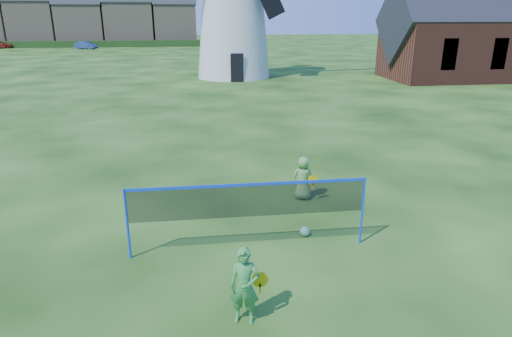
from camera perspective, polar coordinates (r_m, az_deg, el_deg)
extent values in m
plane|color=black|center=(10.34, -0.74, -8.84)|extent=(220.00, 220.00, 0.00)
cube|color=black|center=(34.38, -2.44, 12.72)|extent=(0.96, 0.12, 2.12)
cube|color=black|center=(34.76, -2.62, 18.99)|extent=(0.67, 0.12, 0.87)
cube|color=brown|center=(40.05, 25.97, 13.41)|extent=(13.12, 6.56, 4.37)
cube|color=#2D3035|center=(39.96, 26.44, 16.50)|extent=(13.77, 6.68, 6.68)
cube|color=black|center=(35.31, 23.47, 13.23)|extent=(1.09, 0.11, 2.19)
cube|color=black|center=(37.38, 28.65, 12.74)|extent=(1.09, 0.11, 2.19)
cylinder|color=blue|center=(9.56, -16.11, -6.87)|extent=(0.05, 0.05, 1.55)
cylinder|color=blue|center=(10.06, 13.41, -5.31)|extent=(0.05, 0.05, 1.55)
cube|color=black|center=(9.34, -0.96, -4.19)|extent=(5.00, 0.01, 0.70)
cube|color=blue|center=(9.20, -0.97, -2.08)|extent=(5.00, 0.02, 0.06)
imported|color=green|center=(7.47, -1.48, -14.79)|extent=(0.56, 0.44, 1.35)
cylinder|color=#DEBD0B|center=(7.66, 0.52, -14.00)|extent=(0.28, 0.02, 0.28)
cube|color=#DEBD0B|center=(7.75, 0.51, -15.05)|extent=(0.03, 0.02, 0.20)
imported|color=#65A24E|center=(12.27, 6.05, -1.23)|extent=(0.67, 0.51, 1.21)
cylinder|color=#DEBD0B|center=(12.12, 7.30, -1.47)|extent=(0.28, 0.02, 0.28)
cube|color=#DEBD0B|center=(12.18, 7.27, -2.22)|extent=(0.03, 0.02, 0.20)
sphere|color=green|center=(10.44, 6.25, -7.98)|extent=(0.22, 0.22, 0.22)
cube|color=tan|center=(85.06, -26.23, 16.24)|extent=(7.04, 8.00, 6.85)
cube|color=tan|center=(83.12, -21.14, 16.70)|extent=(7.25, 8.00, 6.36)
cube|color=#4C4C54|center=(83.12, -21.46, 19.22)|extent=(7.55, 8.40, 1.00)
cube|color=tan|center=(81.76, -15.63, 17.35)|extent=(7.67, 8.00, 6.72)
cube|color=#4C4C54|center=(81.78, -15.88, 20.04)|extent=(7.97, 8.40, 1.00)
cube|color=tan|center=(81.15, -10.14, 17.61)|extent=(6.69, 8.00, 6.42)
cube|color=#4C4C54|center=(81.16, -10.30, 20.23)|extent=(6.99, 8.40, 1.00)
cube|color=#193814|center=(78.06, -23.86, 14.30)|extent=(62.00, 0.80, 1.00)
imported|color=maroon|center=(80.05, -29.86, 13.57)|extent=(3.56, 2.10, 1.14)
imported|color=navy|center=(73.04, -20.92, 14.49)|extent=(3.56, 2.44, 1.11)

